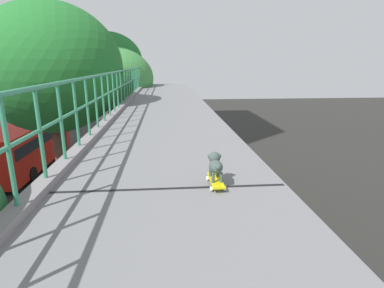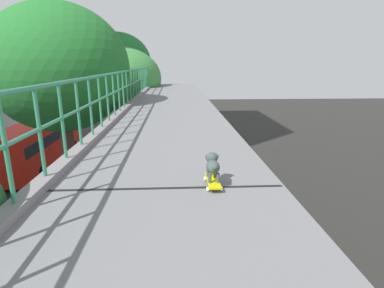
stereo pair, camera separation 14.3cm
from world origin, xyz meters
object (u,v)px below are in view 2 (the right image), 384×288
object	(u,v)px
car_blue_fifth	(26,230)
small_dog	(213,164)
city_bus	(38,142)
toy_skateboard	(213,181)

from	to	relation	value
car_blue_fifth	small_dog	xyz separation A→B (m)	(6.78, -8.30, 5.66)
car_blue_fifth	city_bus	distance (m)	10.86
city_bus	toy_skateboard	bearing A→B (deg)	-60.51
toy_skateboard	small_dog	bearing A→B (deg)	90.36
car_blue_fifth	small_dog	bearing A→B (deg)	-50.77
car_blue_fifth	toy_skateboard	world-z (taller)	toy_skateboard
toy_skateboard	small_dog	world-z (taller)	small_dog
small_dog	city_bus	bearing A→B (deg)	119.54
car_blue_fifth	toy_skateboard	size ratio (longest dim) A/B	8.96
car_blue_fifth	city_bus	xyz separation A→B (m)	(-3.68, 10.14, 1.21)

